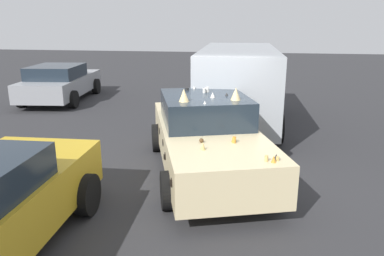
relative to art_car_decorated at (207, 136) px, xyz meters
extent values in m
plane|color=#2D2D30|center=(-0.05, -0.02, -0.74)|extent=(60.00, 60.00, 0.00)
cube|color=beige|center=(-0.05, -0.02, -0.12)|extent=(4.91, 3.10, 0.70)
cube|color=#1E2833|center=(0.20, 0.06, 0.50)|extent=(2.27, 2.12, 0.54)
cylinder|color=black|center=(-1.13, -1.32, -0.42)|extent=(0.67, 0.40, 0.63)
cylinder|color=black|center=(-1.69, 0.41, -0.42)|extent=(0.67, 0.40, 0.63)
cylinder|color=black|center=(1.58, -0.44, -0.42)|extent=(0.67, 0.40, 0.63)
cylinder|color=black|center=(1.02, 1.28, -0.42)|extent=(0.67, 0.40, 0.63)
ellipsoid|color=black|center=(0.17, -0.88, -0.23)|extent=(0.12, 0.06, 0.12)
ellipsoid|color=black|center=(0.29, -0.84, -0.08)|extent=(0.19, 0.08, 0.08)
ellipsoid|color=black|center=(-0.58, 0.75, 0.00)|extent=(0.16, 0.07, 0.14)
ellipsoid|color=black|center=(-0.81, 0.67, -0.19)|extent=(0.15, 0.07, 0.11)
ellipsoid|color=black|center=(-1.05, 0.59, -0.08)|extent=(0.17, 0.07, 0.14)
ellipsoid|color=black|center=(0.39, 1.06, -0.06)|extent=(0.20, 0.08, 0.15)
ellipsoid|color=black|center=(-2.13, 0.24, -0.08)|extent=(0.16, 0.07, 0.15)
ellipsoid|color=black|center=(2.00, -0.29, -0.30)|extent=(0.17, 0.07, 0.14)
ellipsoid|color=black|center=(-1.97, 0.30, -0.16)|extent=(0.14, 0.06, 0.11)
ellipsoid|color=black|center=(0.83, 1.20, -0.09)|extent=(0.19, 0.08, 0.13)
cylinder|color=orange|center=(-1.05, -0.59, 0.28)|extent=(0.07, 0.07, 0.11)
cone|color=orange|center=(-0.99, -0.58, 0.28)|extent=(0.11, 0.11, 0.10)
cylinder|color=tan|center=(-1.78, -1.27, 0.26)|extent=(0.06, 0.06, 0.06)
cone|color=orange|center=(-1.87, -1.21, 0.28)|extent=(0.09, 0.09, 0.11)
sphere|color=#51381E|center=(-1.13, -0.05, 0.26)|extent=(0.08, 0.08, 0.08)
cone|color=black|center=(-1.74, -1.25, 0.27)|extent=(0.10, 0.10, 0.08)
cylinder|color=tan|center=(-1.84, -1.10, 0.27)|extent=(0.07, 0.07, 0.09)
cone|color=tan|center=(-1.49, -0.13, 0.29)|extent=(0.12, 0.12, 0.13)
cone|color=silver|center=(0.90, 0.39, 0.80)|extent=(0.06, 0.06, 0.07)
cone|color=black|center=(0.25, -0.36, 0.80)|extent=(0.09, 0.09, 0.06)
cone|color=silver|center=(0.01, -0.11, 0.82)|extent=(0.10, 0.10, 0.11)
cylinder|color=black|center=(0.72, 0.52, 0.80)|extent=(0.12, 0.12, 0.05)
cylinder|color=silver|center=(0.49, 0.12, 0.82)|extent=(0.07, 0.07, 0.09)
cylinder|color=silver|center=(0.58, 0.07, 0.82)|extent=(0.10, 0.10, 0.10)
cone|color=silver|center=(-0.57, -0.03, 0.80)|extent=(0.07, 0.07, 0.05)
cone|color=#D8BC7F|center=(-0.14, -0.56, 0.89)|extent=(0.19, 0.19, 0.24)
cone|color=#D8BC7F|center=(-0.44, 0.37, 0.89)|extent=(0.19, 0.19, 0.24)
cube|color=#9EA3A8|center=(3.66, -0.44, 0.51)|extent=(5.42, 2.20, 1.89)
cube|color=#1E2833|center=(5.53, -0.37, 0.89)|extent=(0.18, 1.78, 0.68)
cylinder|color=black|center=(5.22, 0.65, -0.38)|extent=(0.73, 0.26, 0.72)
cylinder|color=black|center=(5.30, -1.41, -0.38)|extent=(0.73, 0.26, 0.72)
cylinder|color=black|center=(2.02, 0.54, -0.38)|extent=(0.73, 0.26, 0.72)
cylinder|color=black|center=(2.09, -1.53, -0.38)|extent=(0.73, 0.26, 0.72)
cube|color=gray|center=(6.15, 6.35, -0.16)|extent=(4.58, 2.30, 0.64)
cube|color=#1E2833|center=(5.79, 6.30, 0.39)|extent=(2.21, 1.88, 0.45)
cylinder|color=black|center=(7.40, 7.42, -0.43)|extent=(0.64, 0.29, 0.62)
cylinder|color=black|center=(7.61, 5.60, -0.43)|extent=(0.64, 0.29, 0.62)
cylinder|color=black|center=(4.69, 7.10, -0.43)|extent=(0.64, 0.29, 0.62)
cylinder|color=black|center=(4.91, 5.27, -0.43)|extent=(0.64, 0.29, 0.62)
cylinder|color=black|center=(-2.07, 1.61, -0.41)|extent=(0.67, 0.25, 0.66)
camera|label=1|loc=(-7.05, -0.86, 2.19)|focal=35.11mm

